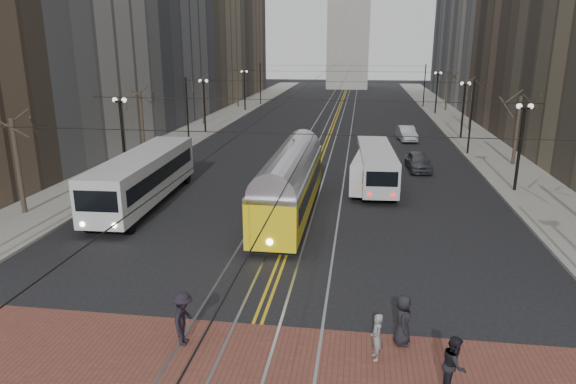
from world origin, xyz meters
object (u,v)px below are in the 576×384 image
(pedestrian_c, at_px, (454,365))
(pedestrian_d, at_px, (183,318))
(rear_bus, at_px, (376,167))
(cargo_van, at_px, (370,175))
(sedan_grey, at_px, (418,161))
(streetcar, at_px, (290,189))
(sedan_silver, at_px, (406,133))
(transit_bus, at_px, (144,180))
(pedestrian_a, at_px, (403,320))
(pedestrian_b, at_px, (377,337))

(pedestrian_c, xyz_separation_m, pedestrian_d, (-8.32, 1.28, 0.05))
(rear_bus, relative_size, cargo_van, 1.88)
(rear_bus, bearing_deg, pedestrian_d, -110.45)
(pedestrian_d, bearing_deg, sedan_grey, -21.35)
(streetcar, distance_m, rear_bus, 8.80)
(sedan_silver, distance_m, pedestrian_c, 40.31)
(streetcar, distance_m, pedestrian_c, 16.37)
(cargo_van, distance_m, pedestrian_d, 20.01)
(transit_bus, bearing_deg, pedestrian_c, -47.13)
(rear_bus, xyz_separation_m, pedestrian_a, (0.46, -19.89, -0.45))
(sedan_grey, relative_size, pedestrian_b, 2.75)
(pedestrian_c, relative_size, pedestrian_d, 0.95)
(transit_bus, height_order, rear_bus, transit_bus)
(pedestrian_d, bearing_deg, pedestrian_c, -98.83)
(pedestrian_b, height_order, pedestrian_d, pedestrian_d)
(transit_bus, xyz_separation_m, sedan_grey, (17.57, 11.40, -0.84))
(cargo_van, bearing_deg, pedestrian_a, -81.75)
(rear_bus, bearing_deg, pedestrian_b, -93.98)
(rear_bus, distance_m, sedan_grey, 6.08)
(transit_bus, relative_size, sedan_silver, 2.82)
(pedestrian_c, bearing_deg, pedestrian_d, 92.51)
(pedestrian_b, bearing_deg, pedestrian_d, -101.69)
(streetcar, distance_m, sedan_grey, 14.88)
(sedan_silver, relative_size, pedestrian_d, 2.42)
(streetcar, relative_size, pedestrian_a, 7.64)
(streetcar, height_order, sedan_silver, streetcar)
(cargo_van, relative_size, pedestrian_d, 2.94)
(sedan_grey, distance_m, pedestrian_a, 25.04)
(transit_bus, relative_size, cargo_van, 2.31)
(pedestrian_d, bearing_deg, pedestrian_a, -82.02)
(pedestrian_a, bearing_deg, sedan_grey, -2.01)
(pedestrian_a, height_order, pedestrian_b, pedestrian_a)
(transit_bus, bearing_deg, pedestrian_b, -48.78)
(streetcar, relative_size, rear_bus, 1.29)
(sedan_silver, height_order, pedestrian_a, pedestrian_a)
(pedestrian_c, bearing_deg, rear_bus, 15.64)
(sedan_silver, xyz_separation_m, pedestrian_c, (-1.85, -40.27, 0.15))
(sedan_silver, bearing_deg, pedestrian_b, -102.19)
(transit_bus, bearing_deg, cargo_van, 16.04)
(streetcar, bearing_deg, pedestrian_d, -96.54)
(pedestrian_a, height_order, pedestrian_d, pedestrian_d)
(rear_bus, bearing_deg, cargo_van, -105.05)
(pedestrian_b, bearing_deg, streetcar, -173.21)
(sedan_silver, height_order, pedestrian_b, pedestrian_b)
(sedan_grey, distance_m, sedan_silver, 13.12)
(cargo_van, xyz_separation_m, pedestrian_c, (2.11, -20.30, -0.31))
(rear_bus, relative_size, pedestrian_d, 5.54)
(cargo_van, height_order, pedestrian_b, cargo_van)
(transit_bus, height_order, pedestrian_b, transit_bus)
(transit_bus, height_order, pedestrian_a, transit_bus)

